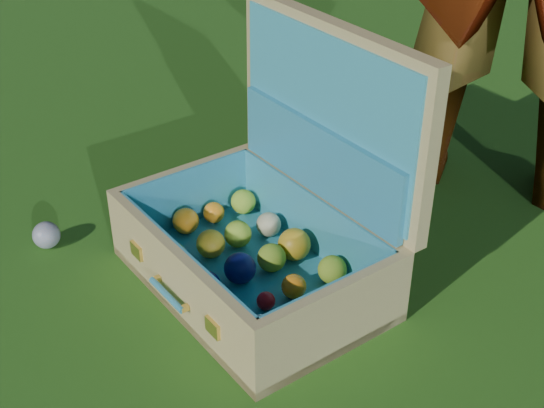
{
  "coord_description": "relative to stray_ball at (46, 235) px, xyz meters",
  "views": [
    {
      "loc": [
        1.03,
        -1.14,
        1.17
      ],
      "look_at": [
        0.12,
        0.12,
        0.19
      ],
      "focal_mm": 50.0,
      "sensor_mm": 36.0,
      "label": 1
    }
  ],
  "objects": [
    {
      "name": "stray_ball",
      "position": [
        0.0,
        0.0,
        0.0
      ],
      "size": [
        0.07,
        0.07,
        0.07
      ],
      "primitive_type": "sphere",
      "color": "teal",
      "rests_on": "ground"
    },
    {
      "name": "suitcase",
      "position": [
        0.57,
        0.26,
        0.14
      ],
      "size": [
        0.76,
        0.65,
        0.62
      ],
      "rotation": [
        0.0,
        0.0,
        -0.32
      ],
      "color": "tan",
      "rests_on": "ground"
    },
    {
      "name": "ground",
      "position": [
        0.42,
        0.16,
        -0.04
      ],
      "size": [
        60.0,
        60.0,
        0.0
      ],
      "primitive_type": "plane",
      "color": "#215114",
      "rests_on": "ground"
    }
  ]
}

